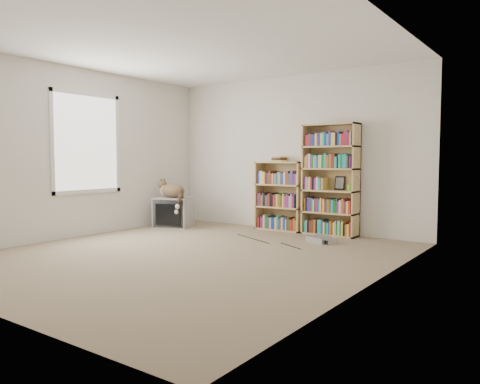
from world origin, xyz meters
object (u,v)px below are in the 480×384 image
Objects in this scene: crt_tv at (174,212)px; bookcase_short at (281,199)px; dvd_player at (321,240)px; bookcase_tall at (331,182)px; cat at (173,193)px.

bookcase_short is (1.67, 0.75, 0.26)m from crt_tv.
bookcase_tall is at bearing 128.77° from dvd_player.
cat is at bearing -161.82° from bookcase_tall.
bookcase_tall is 4.79× the size of dvd_player.
cat reaches higher than crt_tv.
bookcase_tall is at bearing 11.37° from cat.
bookcase_tall reaches higher than bookcase_short.
bookcase_tall reaches higher than crt_tv.
cat is 1.81m from bookcase_short.
bookcase_tall reaches higher than dvd_player.
crt_tv reaches higher than dvd_player.
bookcase_short is at bearing 179.93° from bookcase_tall.
dvd_player is (1.04, -0.67, -0.47)m from bookcase_short.
cat is 2.63m from bookcase_tall.
dvd_player is (0.17, -0.67, -0.77)m from bookcase_tall.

